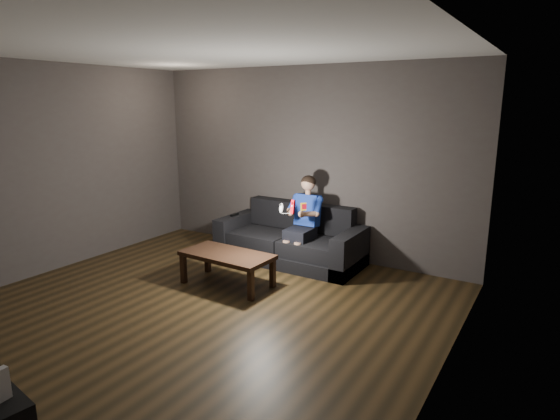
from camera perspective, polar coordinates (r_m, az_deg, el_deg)
The scene contains 11 objects.
floor at distance 5.15m, azimuth -10.75°, elevation -12.41°, with size 5.00×5.00×0.00m, color black.
back_wall at distance 6.76m, azimuth 3.15°, elevation 5.83°, with size 5.00×0.04×2.70m, color #403937.
left_wall at distance 6.68m, azimuth -27.42°, elevation 4.31°, with size 0.04×5.00×2.70m, color #403937.
right_wall at distance 3.57m, azimuth 19.49°, elevation -1.39°, with size 0.04×5.00×2.70m, color #403937.
ceiling at distance 4.69m, azimuth -12.21°, elevation 18.94°, with size 5.00×5.00×0.02m, color beige.
sofa at distance 6.59m, azimuth 1.28°, elevation -4.06°, with size 2.04×0.88×0.79m.
child at distance 6.33m, azimuth 2.91°, elevation -0.59°, with size 0.48×0.59×1.18m.
wii_remote_red at distance 5.85m, azimuth 1.56°, elevation 0.40°, with size 0.04×0.07×0.18m.
nunchuk_white at distance 5.95m, azimuth 0.16°, elevation 0.23°, with size 0.07×0.09×0.14m.
wii_remote_black at distance 6.94m, azimuth -5.57°, elevation -0.56°, with size 0.04×0.16×0.03m.
coffee_table at distance 5.74m, azimuth -6.46°, elevation -5.77°, with size 1.14×0.60×0.41m.
Camera 1 is at (3.19, -3.40, 2.19)m, focal length 30.00 mm.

